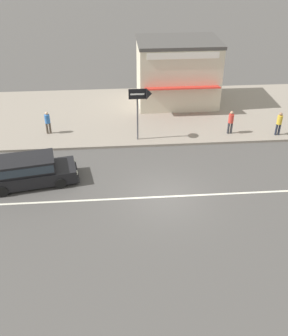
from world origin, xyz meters
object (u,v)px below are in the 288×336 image
object	(u,v)px
pedestrian_far_end	(279,122)
shopfront_corner_warung	(177,72)
arrow_signboard	(146,97)
pedestrian_near_clock	(48,121)
minivan_black_2	(28,170)
pedestrian_mid_kerb	(231,121)

from	to	relation	value
pedestrian_far_end	shopfront_corner_warung	xyz separation A→B (m)	(-5.83, 6.10, 1.46)
arrow_signboard	pedestrian_near_clock	size ratio (longest dim) A/B	2.25
minivan_black_2	pedestrian_far_end	size ratio (longest dim) A/B	3.22
pedestrian_mid_kerb	shopfront_corner_warung	distance (m)	6.44
pedestrian_near_clock	pedestrian_far_end	distance (m)	15.13
arrow_signboard	shopfront_corner_warung	world-z (taller)	shopfront_corner_warung
minivan_black_2	arrow_signboard	xyz separation A→B (m)	(6.70, 4.34, 2.22)
pedestrian_mid_kerb	shopfront_corner_warung	world-z (taller)	shopfront_corner_warung
minivan_black_2	pedestrian_mid_kerb	bearing A→B (deg)	21.01
minivan_black_2	pedestrian_far_end	distance (m)	15.99
pedestrian_near_clock	shopfront_corner_warung	bearing A→B (deg)	26.93
pedestrian_far_end	shopfront_corner_warung	bearing A→B (deg)	133.68
pedestrian_mid_kerb	shopfront_corner_warung	bearing A→B (deg)	115.96
arrow_signboard	pedestrian_mid_kerb	xyz separation A→B (m)	(5.63, 0.40, -2.00)
minivan_black_2	pedestrian_near_clock	xyz separation A→B (m)	(0.35, 5.68, 0.19)
minivan_black_2	pedestrian_near_clock	size ratio (longest dim) A/B	3.33
pedestrian_near_clock	shopfront_corner_warung	xyz separation A→B (m)	(9.23, 4.69, 1.50)
pedestrian_mid_kerb	pedestrian_far_end	world-z (taller)	pedestrian_far_end
arrow_signboard	pedestrian_far_end	world-z (taller)	arrow_signboard
pedestrian_far_end	shopfront_corner_warung	world-z (taller)	shopfront_corner_warung
pedestrian_mid_kerb	pedestrian_far_end	distance (m)	3.12
pedestrian_mid_kerb	shopfront_corner_warung	xyz separation A→B (m)	(-2.75, 5.64, 1.47)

